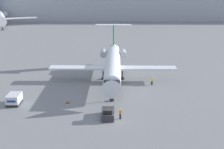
# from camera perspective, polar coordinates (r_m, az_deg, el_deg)

# --- Properties ---
(ground_plane) EXTENTS (600.00, 600.00, 0.00)m
(ground_plane) POSITION_cam_1_polar(r_m,az_deg,el_deg) (49.65, -0.12, -8.19)
(ground_plane) COLOR slate
(terminal_building) EXTENTS (180.00, 16.80, 13.34)m
(terminal_building) POSITION_cam_1_polar(r_m,az_deg,el_deg) (165.42, 0.32, 12.32)
(terminal_building) COLOR #9EA3AD
(terminal_building) RESTS_ON ground
(airplane_main) EXTENTS (27.14, 29.55, 10.18)m
(airplane_main) POSITION_cam_1_polar(r_m,az_deg,el_deg) (66.34, 0.14, 1.76)
(airplane_main) COLOR silver
(airplane_main) RESTS_ON ground
(pushback_tug) EXTENTS (1.95, 3.89, 1.82)m
(pushback_tug) POSITION_cam_1_polar(r_m,az_deg,el_deg) (49.98, -0.75, -7.16)
(pushback_tug) COLOR #2D2D33
(pushback_tug) RESTS_ON ground
(luggage_cart) EXTENTS (2.14, 3.20, 1.86)m
(luggage_cart) POSITION_cam_1_polar(r_m,az_deg,el_deg) (57.54, -17.45, -4.33)
(luggage_cart) COLOR #232326
(luggage_cart) RESTS_ON ground
(worker_near_tug) EXTENTS (0.40, 0.25, 1.80)m
(worker_near_tug) POSITION_cam_1_polar(r_m,az_deg,el_deg) (49.40, 1.52, -7.13)
(worker_near_tug) COLOR #232838
(worker_near_tug) RESTS_ON ground
(worker_by_wing) EXTENTS (0.40, 0.24, 1.67)m
(worker_by_wing) POSITION_cam_1_polar(r_m,az_deg,el_deg) (65.09, 7.31, -1.16)
(worker_by_wing) COLOR #232838
(worker_by_wing) RESTS_ON ground
(traffic_cone_left) EXTENTS (0.60, 0.60, 0.68)m
(traffic_cone_left) POSITION_cam_1_polar(r_m,az_deg,el_deg) (56.16, -8.09, -4.88)
(traffic_cone_left) COLOR black
(traffic_cone_left) RESTS_ON ground
(airplane_parked_far_left) EXTENTS (31.49, 32.80, 10.84)m
(airplane_parked_far_left) POSITION_cam_1_polar(r_m,az_deg,el_deg) (152.64, -19.75, 9.82)
(airplane_parked_far_left) COLOR white
(airplane_parked_far_left) RESTS_ON ground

